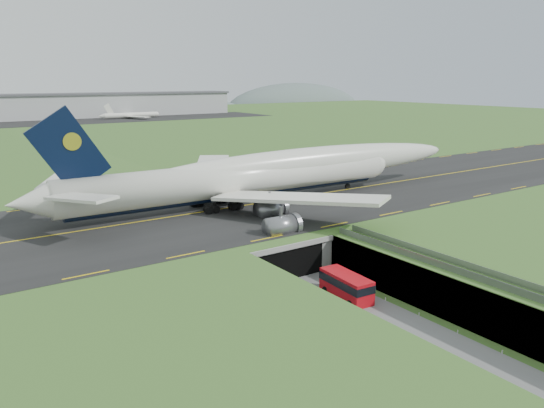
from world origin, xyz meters
TOP-DOWN VIEW (x-y plane):
  - ground at (0.00, 0.00)m, footprint 900.00×900.00m
  - airfield_deck at (0.00, 0.00)m, footprint 800.00×800.00m
  - trench_road at (0.00, -7.50)m, footprint 12.00×75.00m
  - taxiway at (0.00, 33.00)m, footprint 800.00×44.00m
  - tunnel_portal at (0.00, 16.71)m, footprint 17.00×22.30m
  - guideway at (11.00, -19.11)m, footprint 3.00×53.00m
  - jumbo_jet at (13.76, 34.13)m, footprint 101.12×63.88m
  - shuttle_tram at (2.10, -2.05)m, footprint 3.89×8.95m
  - distant_hills at (64.38, 430.00)m, footprint 700.00×91.00m

SIDE VIEW (x-z plane):
  - distant_hills at x=64.38m, z-range -34.00..26.00m
  - ground at x=0.00m, z-range 0.00..0.00m
  - trench_road at x=0.00m, z-range 0.00..0.20m
  - shuttle_tram at x=2.10m, z-range 0.16..3.70m
  - airfield_deck at x=0.00m, z-range 0.00..6.00m
  - tunnel_portal at x=0.00m, z-range 0.33..6.33m
  - guideway at x=11.00m, z-range 1.80..8.85m
  - taxiway at x=0.00m, z-range 6.00..6.18m
  - jumbo_jet at x=13.76m, z-range 1.13..22.27m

